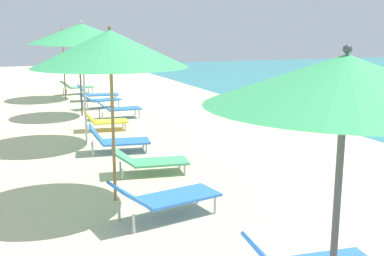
{
  "coord_description": "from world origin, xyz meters",
  "views": [
    {
      "loc": [
        -1.34,
        5.62,
        2.65
      ],
      "look_at": [
        0.99,
        11.58,
        1.31
      ],
      "focal_mm": 43.41,
      "sensor_mm": 36.0,
      "label": 1
    }
  ],
  "objects_px": {
    "lounger_fourth_shoreside": "(149,160)",
    "umbrella_farthest": "(62,38)",
    "umbrella_third": "(345,81)",
    "umbrella_fifth": "(82,34)",
    "lounger_sixth_shoreside": "(99,99)",
    "lounger_farthest_inland": "(97,93)",
    "lounger_sixth_inland": "(118,108)",
    "lounger_farthest_shoreside": "(77,87)",
    "lounger_fourth_inland": "(164,197)",
    "lounger_fifth_inland": "(117,140)",
    "umbrella_sixth": "(78,38)",
    "lounger_fifth_shoreside": "(104,120)",
    "umbrella_fourth": "(110,49)"
  },
  "relations": [
    {
      "from": "lounger_fourth_inland",
      "to": "lounger_fifth_inland",
      "type": "distance_m",
      "value": 3.94
    },
    {
      "from": "umbrella_farthest",
      "to": "lounger_farthest_inland",
      "type": "relative_size",
      "value": 1.71
    },
    {
      "from": "umbrella_fourth",
      "to": "umbrella_third",
      "type": "bearing_deg",
      "value": -83.02
    },
    {
      "from": "lounger_farthest_inland",
      "to": "lounger_fourth_shoreside",
      "type": "bearing_deg",
      "value": -87.49
    },
    {
      "from": "umbrella_sixth",
      "to": "lounger_farthest_shoreside",
      "type": "relative_size",
      "value": 1.87
    },
    {
      "from": "lounger_fourth_inland",
      "to": "lounger_fifth_inland",
      "type": "bearing_deg",
      "value": 76.66
    },
    {
      "from": "umbrella_third",
      "to": "umbrella_farthest",
      "type": "distance_m",
      "value": 16.55
    },
    {
      "from": "lounger_farthest_shoreside",
      "to": "lounger_fifth_shoreside",
      "type": "bearing_deg",
      "value": -103.86
    },
    {
      "from": "umbrella_fourth",
      "to": "umbrella_sixth",
      "type": "relative_size",
      "value": 1.0
    },
    {
      "from": "umbrella_sixth",
      "to": "lounger_fifth_inland",
      "type": "bearing_deg",
      "value": -89.34
    },
    {
      "from": "umbrella_fourth",
      "to": "lounger_sixth_inland",
      "type": "xyz_separation_m",
      "value": [
        1.58,
        6.98,
        -2.06
      ]
    },
    {
      "from": "lounger_fourth_inland",
      "to": "umbrella_farthest",
      "type": "height_order",
      "value": "umbrella_farthest"
    },
    {
      "from": "lounger_fourth_shoreside",
      "to": "lounger_sixth_shoreside",
      "type": "bearing_deg",
      "value": 94.77
    },
    {
      "from": "lounger_fourth_inland",
      "to": "lounger_farthest_shoreside",
      "type": "bearing_deg",
      "value": 76.5
    },
    {
      "from": "umbrella_fifth",
      "to": "lounger_fifth_inland",
      "type": "xyz_separation_m",
      "value": [
        0.49,
        -1.18,
        -2.3
      ]
    },
    {
      "from": "lounger_fourth_shoreside",
      "to": "lounger_fifth_shoreside",
      "type": "distance_m",
      "value": 4.24
    },
    {
      "from": "umbrella_third",
      "to": "lounger_sixth_shoreside",
      "type": "bearing_deg",
      "value": 86.49
    },
    {
      "from": "umbrella_fourth",
      "to": "umbrella_sixth",
      "type": "distance_m",
      "value": 7.91
    },
    {
      "from": "lounger_sixth_inland",
      "to": "umbrella_fifth",
      "type": "bearing_deg",
      "value": -116.86
    },
    {
      "from": "lounger_fourth_inland",
      "to": "lounger_sixth_shoreside",
      "type": "relative_size",
      "value": 1.11
    },
    {
      "from": "lounger_fifth_shoreside",
      "to": "lounger_farthest_shoreside",
      "type": "xyz_separation_m",
      "value": [
        0.31,
        7.74,
        0.05
      ]
    },
    {
      "from": "umbrella_fourth",
      "to": "lounger_sixth_inland",
      "type": "height_order",
      "value": "umbrella_fourth"
    },
    {
      "from": "umbrella_sixth",
      "to": "lounger_sixth_inland",
      "type": "bearing_deg",
      "value": -43.41
    },
    {
      "from": "lounger_farthest_shoreside",
      "to": "lounger_farthest_inland",
      "type": "height_order",
      "value": "lounger_farthest_inland"
    },
    {
      "from": "lounger_fourth_inland",
      "to": "umbrella_sixth",
      "type": "xyz_separation_m",
      "value": [
        0.12,
        8.86,
        2.1
      ]
    },
    {
      "from": "umbrella_fourth",
      "to": "lounger_fifth_shoreside",
      "type": "bearing_deg",
      "value": 80.91
    },
    {
      "from": "lounger_farthest_shoreside",
      "to": "lounger_farthest_inland",
      "type": "bearing_deg",
      "value": -89.06
    },
    {
      "from": "umbrella_fifth",
      "to": "lounger_fourth_shoreside",
      "type": "bearing_deg",
      "value": -76.58
    },
    {
      "from": "umbrella_third",
      "to": "umbrella_fifth",
      "type": "height_order",
      "value": "umbrella_fifth"
    },
    {
      "from": "lounger_sixth_shoreside",
      "to": "lounger_fifth_shoreside",
      "type": "bearing_deg",
      "value": -110.27
    },
    {
      "from": "umbrella_third",
      "to": "umbrella_fourth",
      "type": "height_order",
      "value": "umbrella_fourth"
    },
    {
      "from": "lounger_fifth_inland",
      "to": "lounger_farthest_inland",
      "type": "xyz_separation_m",
      "value": [
        0.97,
        8.02,
        -0.0
      ]
    },
    {
      "from": "lounger_sixth_inland",
      "to": "lounger_farthest_shoreside",
      "type": "distance_m",
      "value": 6.17
    },
    {
      "from": "umbrella_fifth",
      "to": "lounger_farthest_inland",
      "type": "xyz_separation_m",
      "value": [
        1.46,
        6.84,
        -2.31
      ]
    },
    {
      "from": "umbrella_third",
      "to": "lounger_fourth_inland",
      "type": "distance_m",
      "value": 4.14
    },
    {
      "from": "umbrella_third",
      "to": "umbrella_fourth",
      "type": "xyz_separation_m",
      "value": [
        -0.56,
        4.6,
        0.05
      ]
    },
    {
      "from": "lounger_fifth_shoreside",
      "to": "umbrella_sixth",
      "type": "relative_size",
      "value": 0.45
    },
    {
      "from": "lounger_sixth_shoreside",
      "to": "lounger_sixth_inland",
      "type": "relative_size",
      "value": 1.08
    },
    {
      "from": "umbrella_fifth",
      "to": "lounger_farthest_shoreside",
      "type": "height_order",
      "value": "umbrella_fifth"
    },
    {
      "from": "umbrella_fifth",
      "to": "lounger_sixth_shoreside",
      "type": "xyz_separation_m",
      "value": [
        1.21,
        4.97,
        -2.27
      ]
    },
    {
      "from": "umbrella_fifth",
      "to": "umbrella_farthest",
      "type": "xyz_separation_m",
      "value": [
        0.38,
        7.81,
        -0.19
      ]
    },
    {
      "from": "lounger_fourth_shoreside",
      "to": "umbrella_farthest",
      "type": "distance_m",
      "value": 11.01
    },
    {
      "from": "lounger_fifth_inland",
      "to": "lounger_sixth_shoreside",
      "type": "distance_m",
      "value": 6.2
    },
    {
      "from": "lounger_fourth_shoreside",
      "to": "umbrella_sixth",
      "type": "xyz_separation_m",
      "value": [
        -0.28,
        6.73,
        2.17
      ]
    },
    {
      "from": "lounger_fourth_inland",
      "to": "lounger_fifth_inland",
      "type": "height_order",
      "value": "lounger_fifth_inland"
    },
    {
      "from": "lounger_sixth_shoreside",
      "to": "lounger_farthest_inland",
      "type": "bearing_deg",
      "value": 70.48
    },
    {
      "from": "umbrella_farthest",
      "to": "lounger_farthest_shoreside",
      "type": "height_order",
      "value": "umbrella_farthest"
    },
    {
      "from": "lounger_fifth_shoreside",
      "to": "umbrella_farthest",
      "type": "height_order",
      "value": "umbrella_farthest"
    },
    {
      "from": "umbrella_third",
      "to": "lounger_fourth_inland",
      "type": "xyz_separation_m",
      "value": [
        -0.05,
        3.62,
        -2.02
      ]
    },
    {
      "from": "lounger_sixth_shoreside",
      "to": "umbrella_fourth",
      "type": "bearing_deg",
      "value": -110.75
    }
  ]
}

